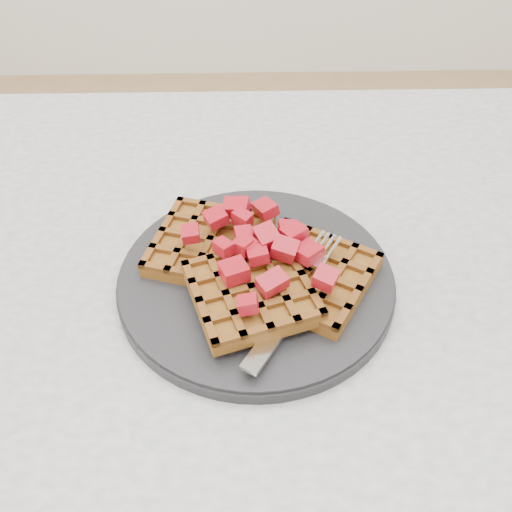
% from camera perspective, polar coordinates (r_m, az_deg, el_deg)
% --- Properties ---
extents(table, '(1.20, 0.80, 0.75)m').
position_cam_1_polar(table, '(0.67, 12.88, -9.38)').
color(table, beige).
rests_on(table, ground).
extents(plate, '(0.27, 0.27, 0.02)m').
position_cam_1_polar(plate, '(0.56, -0.00, -2.35)').
color(plate, black).
rests_on(plate, table).
extents(waffles, '(0.24, 0.21, 0.03)m').
position_cam_1_polar(waffles, '(0.55, 0.03, -1.24)').
color(waffles, brown).
rests_on(waffles, plate).
extents(strawberry_pile, '(0.15, 0.15, 0.02)m').
position_cam_1_polar(strawberry_pile, '(0.53, -0.00, 1.09)').
color(strawberry_pile, maroon).
rests_on(strawberry_pile, waffles).
extents(fork, '(0.11, 0.17, 0.02)m').
position_cam_1_polar(fork, '(0.53, 4.34, -4.07)').
color(fork, silver).
rests_on(fork, plate).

